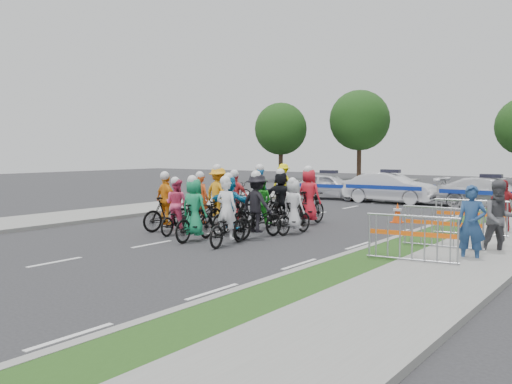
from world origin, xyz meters
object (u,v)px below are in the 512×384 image
Objects in this scene: rider_7 at (294,212)px; cone_0 at (397,213)px; spectator_1 at (500,219)px; tree_0 at (281,129)px; police_car_1 at (390,188)px; spectator_2 at (503,208)px; tree_3 at (360,120)px; barrier_1 at (443,230)px; rider_5 at (230,208)px; spectator_0 at (471,224)px; police_car_0 at (329,186)px; marshal_hiviz at (284,181)px; police_car_2 at (491,193)px; rider_2 at (177,213)px; rider_11 at (281,201)px; rider_3 at (167,208)px; barrier_0 at (412,241)px; rider_13 at (309,202)px; parked_bike at (235,191)px; barrier_2 at (471,219)px; rider_10 at (219,200)px; rider_6 at (202,209)px; rider_8 at (262,210)px; rider_9 at (236,204)px; rider_0 at (227,223)px; rider_12 at (261,202)px; rider_4 at (258,212)px.

cone_0 is (1.52, 4.40, -0.33)m from rider_7.
tree_0 reaches higher than spectator_1.
rider_7 is 0.39× the size of police_car_1.
tree_3 is (-16.30, 24.89, 4.06)m from spectator_2.
rider_7 is at bearing 174.73° from barrier_1.
cone_0 is at bearing -119.76° from rider_5.
tree_3 reaches higher than spectator_0.
marshal_hiviz is at bearing 120.81° from police_car_0.
police_car_2 is 13.19m from spectator_0.
rider_2 is 3.97m from rider_11.
rider_2 is 1.07× the size of spectator_2.
spectator_1 is 2.59× the size of cone_0.
rider_3 reaches higher than barrier_0.
rider_13 is at bearing -163.73° from police_car_0.
parked_bike is (-6.90, 9.30, -0.32)m from rider_5.
spectator_2 reaches higher than barrier_2.
barrier_2 is 3.83m from cone_0.
parked_bike is (-9.95, 3.74, 0.12)m from cone_0.
police_car_2 is (6.49, 10.65, -0.12)m from rider_10.
rider_6 is 1.48m from rider_10.
spectator_2 is (5.17, 3.33, 0.15)m from rider_7.
spectator_2 is (5.87, 1.20, 0.05)m from rider_13.
police_car_2 is at bearing -104.94° from rider_3.
rider_7 is 30.63m from tree_3.
rider_5 is 1.07× the size of rider_8.
rider_13 reaches higher than police_car_2.
rider_9 is 29.36m from tree_3.
spectator_2 is (8.26, 3.95, 0.21)m from rider_6.
rider_7 reaches higher than rider_8.
cone_0 is (-3.05, 2.29, -0.22)m from barrier_2.
police_car_0 is at bearing -55.63° from parked_bike.
spectator_1 is (9.44, 1.46, 0.19)m from rider_3.
rider_7 is 0.85× the size of rider_13.
police_car_2 is 11.97m from barrier_1.
rider_0 reaches higher than police_car_1.
rider_8 is at bearing -170.39° from police_car_0.
barrier_1 is at bearing -163.01° from rider_0.
rider_9 is 12.27m from police_car_2.
police_car_1 is at bearing -102.86° from police_car_0.
rider_12 reaches higher than barrier_1.
rider_2 is 0.83m from rider_3.
spectator_2 is at bearing 145.93° from marshal_hiviz.
rider_12 is at bearing -18.07° from rider_11.
spectator_2 is 3.83m from cone_0.
rider_4 is 5.98m from spectator_0.
rider_7 reaches higher than cone_0.
police_car_0 is 17.29m from tree_0.
rider_10 reaches higher than police_car_0.
spectator_1 is 16.56m from parked_bike.
rider_9 is 0.94× the size of barrier_2.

